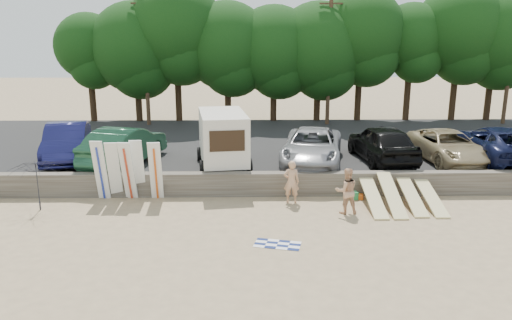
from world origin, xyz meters
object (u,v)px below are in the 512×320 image
object	(u,v)px
box_trailer	(223,137)
beach_umbrella	(39,186)
car_4	(448,146)
car_3	(382,143)
car_5	(497,144)
beachgoer_b	(346,191)
car_2	(312,146)
beachgoer_a	(291,182)
car_0	(67,142)
cooler	(353,196)
car_1	(125,145)

from	to	relation	value
box_trailer	beach_umbrella	world-z (taller)	box_trailer
car_4	beach_umbrella	world-z (taller)	car_4
car_3	car_5	distance (m)	5.57
beachgoer_b	car_2	bearing A→B (deg)	-87.74
car_3	car_5	xyz separation A→B (m)	(5.57, 0.06, -0.07)
beachgoer_a	car_0	bearing A→B (deg)	-17.80
beachgoer_b	cooler	world-z (taller)	beachgoer_b
car_4	beachgoer_b	world-z (taller)	car_4
box_trailer	car_2	distance (m)	4.26
car_4	car_5	size ratio (longest dim) A/B	0.88
car_2	beach_umbrella	distance (m)	11.94
cooler	car_1	bearing A→B (deg)	151.75
car_2	car_5	bearing A→B (deg)	13.19
car_0	car_1	size ratio (longest dim) A/B	0.99
cooler	beachgoer_b	bearing A→B (deg)	-121.11
car_4	box_trailer	bearing A→B (deg)	179.17
car_0	car_3	world-z (taller)	car_3
car_2	box_trailer	bearing A→B (deg)	-161.12
car_2	beachgoer_a	bearing A→B (deg)	-98.28
car_5	beachgoer_a	xyz separation A→B (m)	(-10.24, -3.99, -0.65)
car_1	beach_umbrella	size ratio (longest dim) A/B	2.44
car_0	car_4	bearing A→B (deg)	-14.43
car_4	car_5	world-z (taller)	car_5
car_2	beach_umbrella	world-z (taller)	car_2
box_trailer	cooler	bearing A→B (deg)	-34.55
box_trailer	car_5	xyz separation A→B (m)	(13.13, 0.91, -0.58)
box_trailer	car_0	size ratio (longest dim) A/B	0.78
car_0	beach_umbrella	world-z (taller)	car_0
car_4	car_5	bearing A→B (deg)	-2.35
car_1	car_3	xyz separation A→B (m)	(12.19, 0.32, 0.01)
car_1	beachgoer_b	xyz separation A→B (m)	(9.50, -4.87, -0.70)
car_2	cooler	distance (m)	3.81
car_1	cooler	world-z (taller)	car_1
box_trailer	car_3	distance (m)	7.62
car_0	beachgoer_b	distance (m)	13.69
car_3	beachgoer_a	world-z (taller)	car_3
car_4	cooler	world-z (taller)	car_4
car_5	beachgoer_b	bearing A→B (deg)	35.40
car_1	beachgoer_a	size ratio (longest dim) A/B	3.09
box_trailer	car_4	xyz separation A→B (m)	(10.73, 0.79, -0.68)
car_0	car_3	size ratio (longest dim) A/B	1.02
car_4	car_3	bearing A→B (deg)	173.94
beachgoer_a	beach_umbrella	bearing A→B (deg)	9.08
box_trailer	car_1	size ratio (longest dim) A/B	0.77
car_1	box_trailer	bearing A→B (deg)	-171.33
car_1	car_2	world-z (taller)	car_1
beach_umbrella	car_5	bearing A→B (deg)	13.21
car_4	beachgoer_b	distance (m)	7.81
box_trailer	car_0	bearing A→B (deg)	162.33
car_3	cooler	world-z (taller)	car_3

